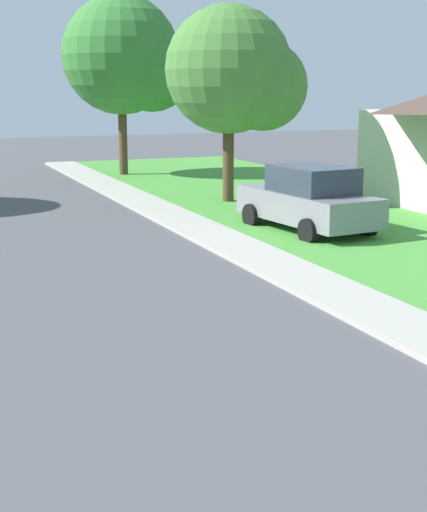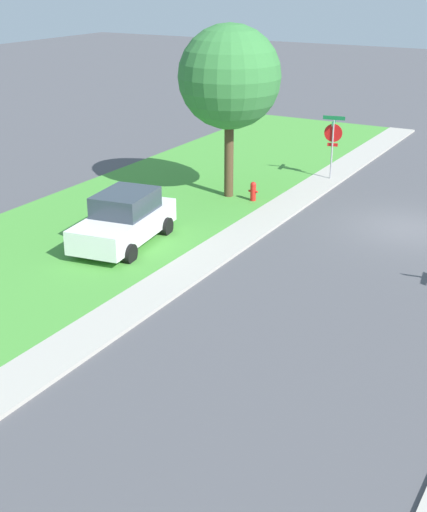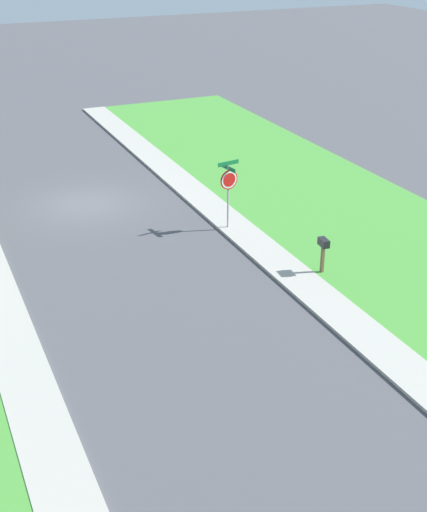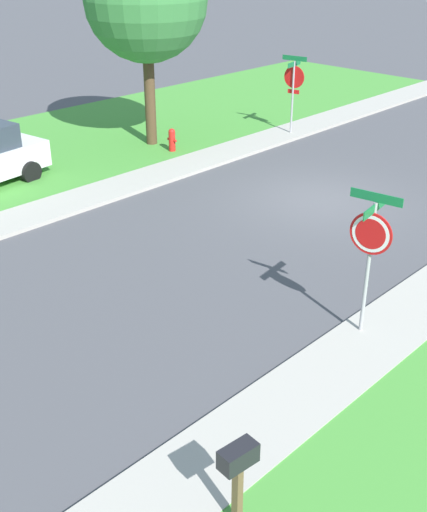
% 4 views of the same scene
% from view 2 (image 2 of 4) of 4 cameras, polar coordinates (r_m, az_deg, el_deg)
% --- Properties ---
extents(ground_plane, '(120.00, 120.00, 0.00)m').
position_cam_2_polar(ground_plane, '(25.92, 15.20, 2.15)').
color(ground_plane, '#4C4C51').
extents(sidewalk_east, '(1.40, 56.00, 0.10)m').
position_cam_2_polar(sidewalk_east, '(17.86, -10.45, -6.53)').
color(sidewalk_east, '#ADA89E').
rests_on(sidewalk_east, ground).
extents(stop_sign_near_corner, '(0.91, 0.91, 2.77)m').
position_cam_2_polar(stop_sign_near_corner, '(30.74, 9.51, 9.34)').
color(stop_sign_near_corner, '#9E9EA3').
rests_on(stop_sign_near_corner, ground).
extents(car_white_kerbside_mid, '(2.48, 4.51, 1.76)m').
position_cam_2_polar(car_white_kerbside_mid, '(23.40, -7.14, 2.90)').
color(car_white_kerbside_mid, white).
rests_on(car_white_kerbside_mid, ground).
extents(tree_sidewalk_far, '(4.17, 3.88, 6.64)m').
position_cam_2_polar(tree_sidewalk_far, '(27.64, 1.02, 13.90)').
color(tree_sidewalk_far, '#4C3823').
rests_on(tree_sidewalk_far, ground).
extents(fire_hydrant, '(0.38, 0.22, 0.83)m').
position_cam_2_polar(fire_hydrant, '(27.73, 3.18, 5.15)').
color(fire_hydrant, red).
rests_on(fire_hydrant, ground).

